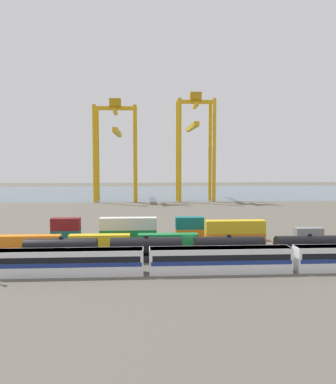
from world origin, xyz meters
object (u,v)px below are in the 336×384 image
(shipping_container_2, at_px, (168,240))
(passenger_train, at_px, (220,259))
(gantry_crane_west, at_px, (116,140))
(gantry_crane_central, at_px, (195,136))
(freight_tank_row, at_px, (229,248))
(shipping_container_1, at_px, (100,241))

(shipping_container_2, bearing_deg, passenger_train, -70.55)
(gantry_crane_west, bearing_deg, gantry_crane_central, -0.59)
(gantry_crane_central, bearing_deg, gantry_crane_west, 179.41)
(freight_tank_row, xyz_separation_m, gantry_crane_west, (-26.66, 109.95, 24.56))
(passenger_train, height_order, gantry_crane_central, gantry_crane_central)
(shipping_container_1, relative_size, gantry_crane_west, 0.28)
(passenger_train, distance_m, freight_tank_row, 8.45)
(passenger_train, xyz_separation_m, shipping_container_2, (-6.88, 19.48, -0.84))
(gantry_crane_west, bearing_deg, shipping_container_1, -88.22)
(passenger_train, xyz_separation_m, gantry_crane_central, (11.04, 117.48, 26.15))
(gantry_crane_central, bearing_deg, shipping_container_2, -100.36)
(shipping_container_1, relative_size, gantry_crane_central, 0.26)
(shipping_container_1, bearing_deg, passenger_train, -43.42)
(shipping_container_2, xyz_separation_m, gantry_crane_central, (17.92, 98.00, 26.99))
(freight_tank_row, height_order, gantry_crane_central, gantry_crane_central)
(shipping_container_1, bearing_deg, gantry_crane_west, 91.78)
(freight_tank_row, height_order, shipping_container_1, freight_tank_row)
(shipping_container_1, bearing_deg, shipping_container_2, 0.00)
(gantry_crane_central, bearing_deg, passenger_train, -95.37)
(gantry_crane_west, height_order, gantry_crane_central, gantry_crane_central)
(shipping_container_2, height_order, gantry_crane_west, gantry_crane_west)
(freight_tank_row, height_order, gantry_crane_west, gantry_crane_west)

